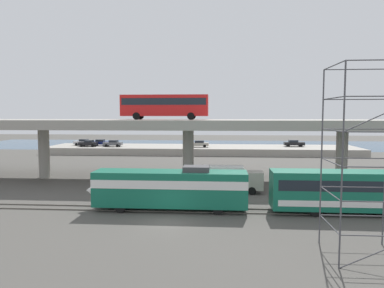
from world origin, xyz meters
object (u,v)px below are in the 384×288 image
(train_locomotive, at_px, (163,187))
(transit_bus_on_overpass, at_px, (165,105))
(parked_car_0, at_px, (294,143))
(parked_car_2, at_px, (101,142))
(parked_car_4, at_px, (199,144))
(parked_car_5, at_px, (88,143))
(parked_car_1, at_px, (113,143))
(scaffolding_tower, at_px, (367,155))
(service_truck_west, at_px, (231,178))
(parked_car_3, at_px, (83,142))

(train_locomotive, height_order, transit_bus_on_overpass, transit_bus_on_overpass)
(transit_bus_on_overpass, xyz_separation_m, parked_car_0, (24.76, 35.20, -7.95))
(parked_car_0, distance_m, parked_car_2, 45.29)
(train_locomotive, height_order, parked_car_4, train_locomotive)
(parked_car_4, bearing_deg, train_locomotive, 89.42)
(transit_bus_on_overpass, relative_size, parked_car_5, 2.90)
(parked_car_2, height_order, parked_car_5, same)
(parked_car_0, xyz_separation_m, parked_car_1, (-41.67, -3.41, -0.00))
(scaffolding_tower, relative_size, parked_car_1, 2.85)
(service_truck_west, height_order, parked_car_1, parked_car_1)
(service_truck_west, relative_size, scaffolding_tower, 0.57)
(parked_car_4, bearing_deg, scaffolding_tower, 103.21)
(scaffolding_tower, relative_size, parked_car_2, 2.91)
(train_locomotive, xyz_separation_m, service_truck_west, (6.54, 8.22, -0.56))
(train_locomotive, height_order, parked_car_0, train_locomotive)
(parked_car_0, distance_m, parked_car_4, 22.13)
(parked_car_5, bearing_deg, parked_car_3, -51.29)
(parked_car_1, bearing_deg, scaffolding_tower, 119.76)
(service_truck_west, distance_m, parked_car_2, 51.94)
(parked_car_1, bearing_deg, parked_car_3, -18.78)
(parked_car_1, xyz_separation_m, parked_car_4, (19.77, 0.19, 0.00))
(parked_car_2, distance_m, parked_car_3, 4.54)
(parked_car_4, bearing_deg, service_truck_west, 98.46)
(parked_car_2, bearing_deg, parked_car_1, -32.58)
(transit_bus_on_overpass, bearing_deg, parked_car_0, -125.12)
(parked_car_4, xyz_separation_m, parked_car_5, (-25.54, -0.38, -0.00))
(train_locomotive, bearing_deg, scaffolding_tower, 144.84)
(transit_bus_on_overpass, distance_m, parked_car_0, 43.76)
(scaffolding_tower, bearing_deg, transit_bus_on_overpass, 121.73)
(train_locomotive, distance_m, parked_car_5, 54.60)
(train_locomotive, distance_m, service_truck_west, 10.52)
(transit_bus_on_overpass, distance_m, parked_car_5, 39.69)
(parked_car_2, bearing_deg, service_truck_west, -55.48)
(train_locomotive, height_order, parked_car_2, train_locomotive)
(parked_car_0, xyz_separation_m, parked_car_4, (-21.90, -3.23, 0.00))
(train_locomotive, relative_size, parked_car_5, 3.66)
(transit_bus_on_overpass, bearing_deg, parked_car_5, -54.33)
(train_locomotive, xyz_separation_m, scaffolding_tower, (14.33, -10.10, 4.21))
(parked_car_1, xyz_separation_m, parked_car_5, (-5.77, -0.19, 0.00))
(scaffolding_tower, xyz_separation_m, parked_car_3, (-41.75, 61.56, -4.07))
(train_locomotive, xyz_separation_m, parked_car_1, (-19.28, 48.70, 0.14))
(parked_car_3, relative_size, parked_car_4, 0.91)
(train_locomotive, relative_size, parked_car_3, 3.60)
(transit_bus_on_overpass, bearing_deg, train_locomotive, 97.97)
(scaffolding_tower, distance_m, parked_car_0, 62.86)
(transit_bus_on_overpass, xyz_separation_m, scaffolding_tower, (16.70, -27.02, -3.88))
(train_locomotive, height_order, service_truck_west, train_locomotive)
(parked_car_5, bearing_deg, parked_car_1, -178.12)
(scaffolding_tower, bearing_deg, parked_car_1, 119.76)
(transit_bus_on_overpass, xyz_separation_m, parked_car_3, (-25.04, 34.55, -7.95))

